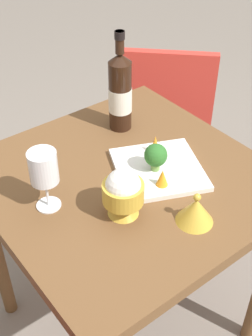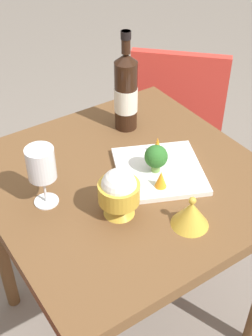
{
  "view_description": "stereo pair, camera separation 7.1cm",
  "coord_description": "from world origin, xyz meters",
  "px_view_note": "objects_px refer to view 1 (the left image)",
  "views": [
    {
      "loc": [
        0.8,
        -0.62,
        1.6
      ],
      "look_at": [
        0.0,
        0.0,
        0.79
      ],
      "focal_mm": 47.79,
      "sensor_mm": 36.0,
      "label": 1
    },
    {
      "loc": [
        0.84,
        -0.56,
        1.6
      ],
      "look_at": [
        0.0,
        0.0,
        0.79
      ],
      "focal_mm": 47.79,
      "sensor_mm": 36.0,
      "label": 2
    }
  ],
  "objects_px": {
    "rice_bowl_lid": "(195,210)",
    "broccoli_floret": "(156,156)",
    "rice_bowl": "(123,192)",
    "carrot_garnish_right": "(162,178)",
    "wine_bottle": "(120,92)",
    "chair_near_window": "(166,111)",
    "serving_plate": "(159,169)",
    "carrot_garnish_left": "(155,144)",
    "wine_glass": "(43,169)"
  },
  "relations": [
    {
      "from": "chair_near_window",
      "to": "carrot_garnish_right",
      "type": "bearing_deg",
      "value": -88.79
    },
    {
      "from": "broccoli_floret",
      "to": "carrot_garnish_left",
      "type": "bearing_deg",
      "value": 140.07
    },
    {
      "from": "wine_bottle",
      "to": "broccoli_floret",
      "type": "bearing_deg",
      "value": -15.21
    },
    {
      "from": "wine_glass",
      "to": "broccoli_floret",
      "type": "xyz_separation_m",
      "value": [
        0.07,
        0.32,
        -0.06
      ]
    },
    {
      "from": "chair_near_window",
      "to": "wine_bottle",
      "type": "xyz_separation_m",
      "value": [
        0.25,
        -0.45,
        0.36
      ]
    },
    {
      "from": "carrot_garnish_right",
      "to": "serving_plate",
      "type": "bearing_deg",
      "value": 145.3
    },
    {
      "from": "rice_bowl_lid",
      "to": "broccoli_floret",
      "type": "bearing_deg",
      "value": 167.67
    },
    {
      "from": "wine_glass",
      "to": "rice_bowl_lid",
      "type": "bearing_deg",
      "value": 43.79
    },
    {
      "from": "wine_bottle",
      "to": "serving_plate",
      "type": "bearing_deg",
      "value": -12.2
    },
    {
      "from": "chair_near_window",
      "to": "rice_bowl",
      "type": "xyz_separation_m",
      "value": [
        0.59,
        -0.7,
        0.3
      ]
    },
    {
      "from": "rice_bowl_lid",
      "to": "carrot_garnish_left",
      "type": "bearing_deg",
      "value": 160.0
    },
    {
      "from": "rice_bowl_lid",
      "to": "rice_bowl",
      "type": "bearing_deg",
      "value": -136.68
    },
    {
      "from": "carrot_garnish_right",
      "to": "wine_bottle",
      "type": "bearing_deg",
      "value": 162.75
    },
    {
      "from": "rice_bowl",
      "to": "chair_near_window",
      "type": "bearing_deg",
      "value": 130.23
    },
    {
      "from": "rice_bowl_lid",
      "to": "wine_bottle",
      "type": "bearing_deg",
      "value": 166.07
    },
    {
      "from": "chair_near_window",
      "to": "serving_plate",
      "type": "bearing_deg",
      "value": -89.76
    },
    {
      "from": "rice_bowl_lid",
      "to": "carrot_garnish_right",
      "type": "relative_size",
      "value": 1.96
    },
    {
      "from": "chair_near_window",
      "to": "carrot_garnish_right",
      "type": "xyz_separation_m",
      "value": [
        0.58,
        -0.55,
        0.27
      ]
    },
    {
      "from": "chair_near_window",
      "to": "rice_bowl_lid",
      "type": "height_order",
      "value": "chair_near_window"
    },
    {
      "from": "wine_glass",
      "to": "rice_bowl",
      "type": "xyz_separation_m",
      "value": [
        0.15,
        0.14,
        -0.05
      ]
    },
    {
      "from": "chair_near_window",
      "to": "carrot_garnish_left",
      "type": "relative_size",
      "value": 14.54
    },
    {
      "from": "broccoli_floret",
      "to": "carrot_garnish_right",
      "type": "distance_m",
      "value": 0.08
    },
    {
      "from": "chair_near_window",
      "to": "wine_glass",
      "type": "distance_m",
      "value": 1.01
    },
    {
      "from": "chair_near_window",
      "to": "wine_glass",
      "type": "xyz_separation_m",
      "value": [
        0.44,
        -0.84,
        0.36
      ]
    },
    {
      "from": "chair_near_window",
      "to": "serving_plate",
      "type": "relative_size",
      "value": 2.58
    },
    {
      "from": "rice_bowl",
      "to": "rice_bowl_lid",
      "type": "xyz_separation_m",
      "value": [
        0.14,
        0.13,
        -0.04
      ]
    },
    {
      "from": "rice_bowl",
      "to": "broccoli_floret",
      "type": "relative_size",
      "value": 1.65
    },
    {
      "from": "rice_bowl_lid",
      "to": "broccoli_floret",
      "type": "height_order",
      "value": "broccoli_floret"
    },
    {
      "from": "rice_bowl",
      "to": "rice_bowl_lid",
      "type": "bearing_deg",
      "value": 43.32
    },
    {
      "from": "serving_plate",
      "to": "carrot_garnish_right",
      "type": "xyz_separation_m",
      "value": [
        0.07,
        -0.04,
        0.03
      ]
    },
    {
      "from": "rice_bowl",
      "to": "carrot_garnish_left",
      "type": "height_order",
      "value": "rice_bowl"
    },
    {
      "from": "chair_near_window",
      "to": "wine_bottle",
      "type": "height_order",
      "value": "wine_bottle"
    },
    {
      "from": "rice_bowl",
      "to": "serving_plate",
      "type": "xyz_separation_m",
      "value": [
        -0.08,
        0.19,
        -0.07
      ]
    },
    {
      "from": "chair_near_window",
      "to": "carrot_garnish_left",
      "type": "distance_m",
      "value": 0.7
    },
    {
      "from": "wine_bottle",
      "to": "broccoli_floret",
      "type": "height_order",
      "value": "wine_bottle"
    },
    {
      "from": "chair_near_window",
      "to": "broccoli_floret",
      "type": "height_order",
      "value": "broccoli_floret"
    },
    {
      "from": "wine_bottle",
      "to": "rice_bowl",
      "type": "distance_m",
      "value": 0.42
    },
    {
      "from": "serving_plate",
      "to": "carrot_garnish_left",
      "type": "relative_size",
      "value": 5.65
    },
    {
      "from": "wine_bottle",
      "to": "broccoli_floret",
      "type": "relative_size",
      "value": 3.91
    },
    {
      "from": "wine_bottle",
      "to": "serving_plate",
      "type": "height_order",
      "value": "wine_bottle"
    },
    {
      "from": "wine_glass",
      "to": "carrot_garnish_right",
      "type": "distance_m",
      "value": 0.33
    },
    {
      "from": "carrot_garnish_right",
      "to": "wine_glass",
      "type": "bearing_deg",
      "value": -115.29
    },
    {
      "from": "wine_glass",
      "to": "carrot_garnish_right",
      "type": "bearing_deg",
      "value": 64.71
    },
    {
      "from": "rice_bowl",
      "to": "carrot_garnish_right",
      "type": "distance_m",
      "value": 0.15
    },
    {
      "from": "rice_bowl_lid",
      "to": "carrot_garnish_right",
      "type": "xyz_separation_m",
      "value": [
        -0.15,
        0.02,
        0.0
      ]
    },
    {
      "from": "carrot_garnish_left",
      "to": "serving_plate",
      "type": "bearing_deg",
      "value": -31.61
    },
    {
      "from": "rice_bowl",
      "to": "carrot_garnish_right",
      "type": "xyz_separation_m",
      "value": [
        -0.01,
        0.15,
        -0.03
      ]
    },
    {
      "from": "wine_glass",
      "to": "rice_bowl_lid",
      "type": "xyz_separation_m",
      "value": [
        0.28,
        0.27,
        -0.09
      ]
    },
    {
      "from": "chair_near_window",
      "to": "carrot_garnish_left",
      "type": "height_order",
      "value": "chair_near_window"
    },
    {
      "from": "rice_bowl",
      "to": "broccoli_floret",
      "type": "distance_m",
      "value": 0.19
    }
  ]
}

